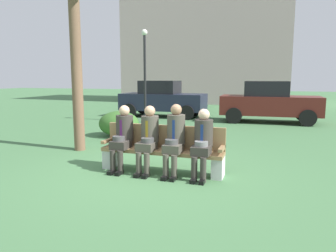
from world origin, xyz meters
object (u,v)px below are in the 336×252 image
object	(u,v)px
street_lamp	(145,66)
seated_man_centerright	(175,136)
shrub_near_bench	(119,124)
parked_car_near	(162,99)
seated_man_centerleft	(148,136)
parked_car_far	(269,102)
park_bench	(163,149)
seated_man_leftmost	(123,134)
seated_man_rightmost	(202,140)
building_backdrop	(209,37)

from	to	relation	value
street_lamp	seated_man_centerright	bearing A→B (deg)	-63.33
shrub_near_bench	parked_car_near	world-z (taller)	parked_car_near
seated_man_centerleft	parked_car_far	distance (m)	8.26
park_bench	seated_man_leftmost	bearing A→B (deg)	-170.07
seated_man_leftmost	shrub_near_bench	world-z (taller)	seated_man_leftmost
seated_man_centerleft	parked_car_far	size ratio (longest dim) A/B	0.33
seated_man_leftmost	street_lamp	distance (m)	6.89
seated_man_centerright	street_lamp	size ratio (longest dim) A/B	0.36
park_bench	parked_car_far	size ratio (longest dim) A/B	0.61
seated_man_centerright	seated_man_rightmost	world-z (taller)	seated_man_centerright
seated_man_leftmost	parked_car_far	xyz separation A→B (m)	(2.66, 7.98, 0.12)
park_bench	parked_car_far	distance (m)	8.08
parked_car_far	street_lamp	distance (m)	5.25
seated_man_leftmost	street_lamp	world-z (taller)	street_lamp
building_backdrop	seated_man_centerright	bearing A→B (deg)	-80.74
seated_man_leftmost	seated_man_centerright	bearing A→B (deg)	0.28
parked_car_near	parked_car_far	world-z (taller)	same
park_bench	seated_man_centerleft	distance (m)	0.40
seated_man_centerleft	seated_man_rightmost	xyz separation A→B (m)	(1.06, -0.00, -0.01)
park_bench	street_lamp	world-z (taller)	street_lamp
seated_man_rightmost	seated_man_centerright	bearing A→B (deg)	179.21
parked_car_near	seated_man_rightmost	bearing A→B (deg)	-66.30
park_bench	seated_man_centerright	bearing A→B (deg)	-24.94
seated_man_centerright	parked_car_near	distance (m)	9.00
parked_car_far	seated_man_centerright	bearing A→B (deg)	-101.26
parked_car_far	building_backdrop	size ratio (longest dim) A/B	0.32
seated_man_centerleft	building_backdrop	distance (m)	19.56
seated_man_rightmost	street_lamp	distance (m)	7.54
seated_man_rightmost	seated_man_leftmost	bearing A→B (deg)	179.93
seated_man_centerright	parked_car_far	xyz separation A→B (m)	(1.59, 7.98, 0.10)
shrub_near_bench	street_lamp	world-z (taller)	street_lamp
seated_man_centerleft	seated_man_centerright	size ratio (longest dim) A/B	0.97
seated_man_centerright	parked_car_near	bearing A→B (deg)	110.62
park_bench	seated_man_centerright	distance (m)	0.44
park_bench	parked_car_far	xyz separation A→B (m)	(1.87, 7.85, 0.40)
seated_man_rightmost	parked_car_near	size ratio (longest dim) A/B	0.32
seated_man_centerleft	parked_car_near	world-z (taller)	parked_car_near
park_bench	seated_man_centerright	world-z (taller)	seated_man_centerright
building_backdrop	street_lamp	bearing A→B (deg)	-90.49
shrub_near_bench	parked_car_near	bearing A→B (deg)	93.90
park_bench	building_backdrop	bearing A→B (deg)	98.48
seated_man_leftmost	building_backdrop	distance (m)	19.50
park_bench	seated_man_rightmost	distance (m)	0.87
seated_man_centerleft	parked_car_near	distance (m)	8.83
shrub_near_bench	parked_car_near	distance (m)	5.19
seated_man_leftmost	building_backdrop	size ratio (longest dim) A/B	0.10
seated_man_rightmost	parked_car_near	bearing A→B (deg)	113.70
seated_man_leftmost	seated_man_centerleft	xyz separation A→B (m)	(0.54, 0.00, 0.00)
seated_man_leftmost	parked_car_far	size ratio (longest dim) A/B	0.32
park_bench	seated_man_rightmost	size ratio (longest dim) A/B	1.90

